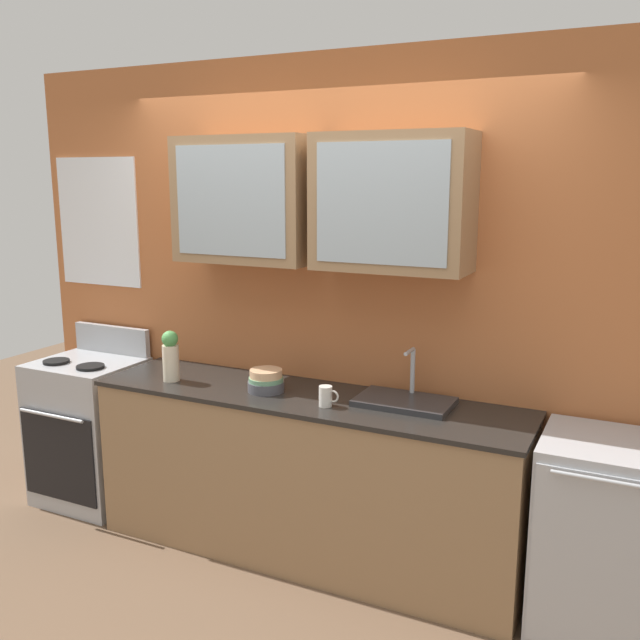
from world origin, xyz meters
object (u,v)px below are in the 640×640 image
object	(u,v)px
stove_range	(90,430)
vase	(171,356)
cup_near_sink	(326,396)
dishwasher	(608,539)
sink_faucet	(405,400)
bowl_stack	(266,381)

from	to	relation	value
stove_range	vase	size ratio (longest dim) A/B	3.80
stove_range	cup_near_sink	distance (m)	1.79
cup_near_sink	dishwasher	distance (m)	1.44
sink_faucet	dishwasher	distance (m)	1.11
bowl_stack	cup_near_sink	world-z (taller)	bowl_stack
bowl_stack	dishwasher	size ratio (longest dim) A/B	0.22
vase	cup_near_sink	bearing A→B (deg)	-1.24
dishwasher	vase	bearing A→B (deg)	-177.82
bowl_stack	sink_faucet	bearing A→B (deg)	8.59
cup_near_sink	dishwasher	world-z (taller)	cup_near_sink
vase	dishwasher	world-z (taller)	vase
cup_near_sink	bowl_stack	bearing A→B (deg)	167.96
bowl_stack	vase	bearing A→B (deg)	-173.75
sink_faucet	vase	xyz separation A→B (m)	(-1.32, -0.18, 0.12)
sink_faucet	stove_range	bearing A→B (deg)	-177.68
vase	bowl_stack	bearing A→B (deg)	6.25
dishwasher	sink_faucet	bearing A→B (deg)	174.98
sink_faucet	bowl_stack	distance (m)	0.75
sink_faucet	dishwasher	size ratio (longest dim) A/B	0.53
stove_range	bowl_stack	size ratio (longest dim) A/B	5.53
bowl_stack	stove_range	bearing A→B (deg)	178.75
vase	cup_near_sink	world-z (taller)	vase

